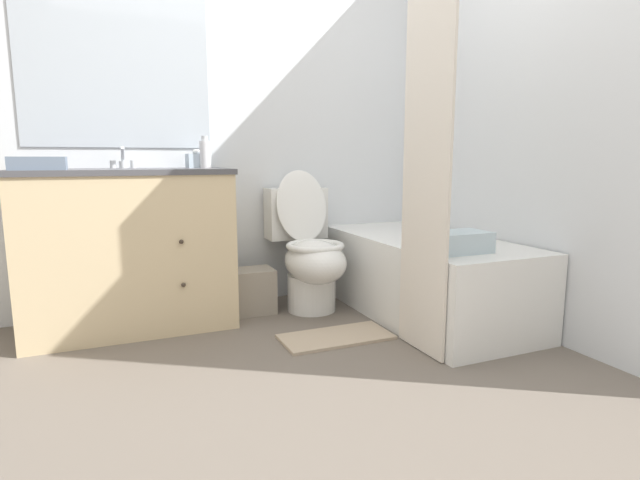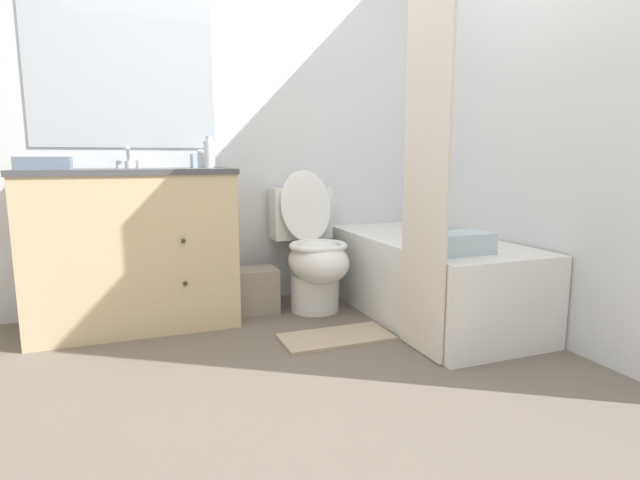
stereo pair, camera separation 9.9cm
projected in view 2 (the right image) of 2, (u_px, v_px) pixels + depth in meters
The scene contains 14 objects.
ground_plane at pixel (346, 409), 1.92m from camera, with size 14.00×14.00×0.00m, color #6B6056.
wall_back at pixel (244, 112), 3.24m from camera, with size 8.00×0.06×2.50m.
wall_right at pixel (496, 108), 2.93m from camera, with size 0.05×2.63×2.50m.
vanity_cabinet at pixel (134, 247), 2.84m from camera, with size 1.12×0.58×0.90m.
sink_faucet at pixel (129, 162), 2.94m from camera, with size 0.14×0.12×0.12m.
toilet at pixel (313, 253), 3.16m from camera, with size 0.39×0.67×0.88m.
bathtub at pixel (427, 277), 3.03m from camera, with size 0.68×1.47×0.48m.
shower_curtain at pixel (426, 147), 2.33m from camera, with size 0.01×0.37×2.01m.
wastebasket at pixel (256, 290), 3.13m from camera, with size 0.25×0.21×0.28m.
tissue_box at pixel (201, 160), 3.02m from camera, with size 0.12×0.15×0.11m.
soap_dispenser at pixel (209, 154), 2.96m from camera, with size 0.07×0.07×0.19m.
hand_towel_folded at pixel (43, 163), 2.46m from camera, with size 0.25×0.16×0.06m.
bath_towel_folded at pixel (458, 243), 2.50m from camera, with size 0.32×0.20×0.11m.
bath_mat at pixel (336, 337), 2.67m from camera, with size 0.59×0.29×0.02m.
Camera 2 is at (-0.73, -1.63, 0.95)m, focal length 28.00 mm.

